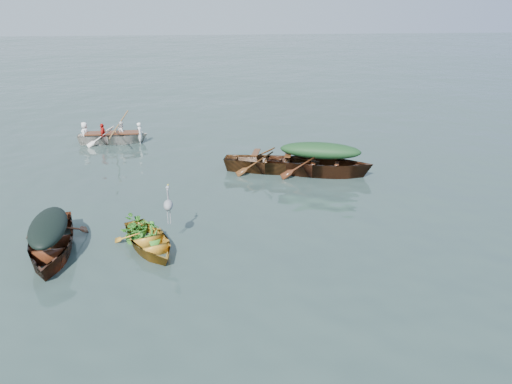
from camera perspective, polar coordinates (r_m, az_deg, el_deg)
ground at (r=11.43m, az=2.51°, el=-7.38°), size 140.00×140.00×0.00m
yellow_dinghy at (r=12.01m, az=-12.07°, el=-6.35°), size 2.30×3.10×0.75m
dark_covered_boat at (r=12.45m, az=-22.23°, el=-6.54°), size 1.98×4.11×1.01m
green_tarp_boat at (r=16.66m, az=7.23°, el=1.98°), size 5.02×2.88×1.15m
open_wooden_boat at (r=16.83m, az=1.82°, el=2.36°), size 4.69×2.50×1.05m
rowed_boat at (r=20.93m, az=-15.95°, el=5.38°), size 3.83×1.15×0.89m
dark_tarp_cover at (r=12.15m, az=-22.69°, el=-3.61°), size 1.09×2.26×0.40m
green_tarp_cover at (r=16.40m, az=7.36°, el=4.73°), size 2.76×1.59×0.52m
thwart_benches at (r=16.66m, az=1.84°, el=4.13°), size 2.38×1.38×0.04m
heron at (r=11.86m, az=-9.96°, el=-2.10°), size 0.42×0.48×0.92m
dinghy_weeds at (r=12.21m, az=-13.05°, el=-2.46°), size 1.01×1.11×0.60m
rowers at (r=20.73m, az=-16.19°, el=7.57°), size 2.68×1.04×0.76m
oars at (r=20.81m, az=-16.09°, el=6.63°), size 0.60×2.60×0.06m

